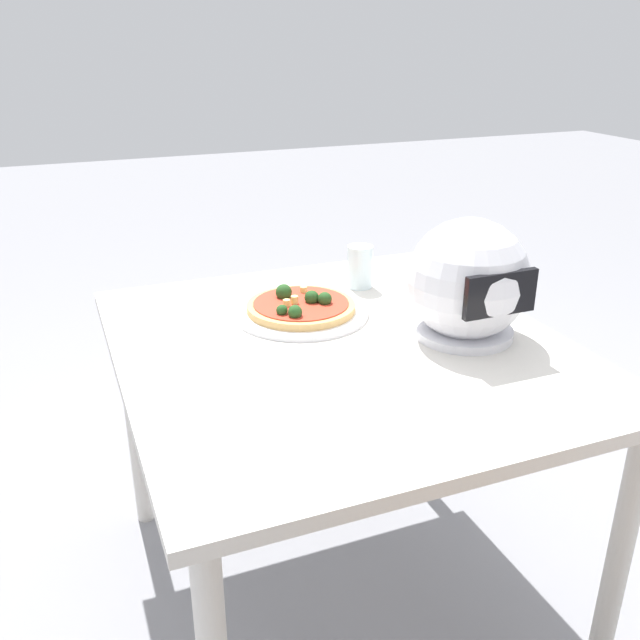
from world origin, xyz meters
name	(u,v)px	position (x,y,z in m)	size (l,w,h in m)	color
ground_plane	(338,587)	(0.00, 0.00, 0.00)	(14.00, 14.00, 0.00)	gray
dining_table	(340,373)	(0.00, 0.00, 0.64)	(0.98, 1.08, 0.72)	beige
pizza_plate	(301,312)	(0.03, -0.19, 0.73)	(0.33, 0.33, 0.01)	white
pizza	(301,305)	(0.03, -0.19, 0.75)	(0.27, 0.27, 0.05)	tan
motorcycle_helmet	(468,282)	(-0.28, 0.07, 0.85)	(0.28, 0.28, 0.28)	silver
drinking_glass	(360,267)	(-0.19, -0.32, 0.78)	(0.07, 0.07, 0.12)	silver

